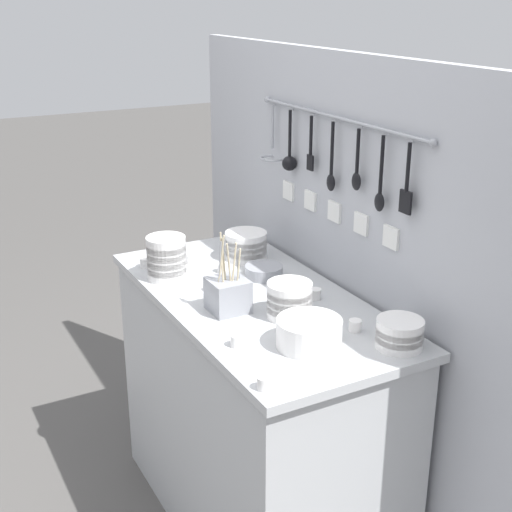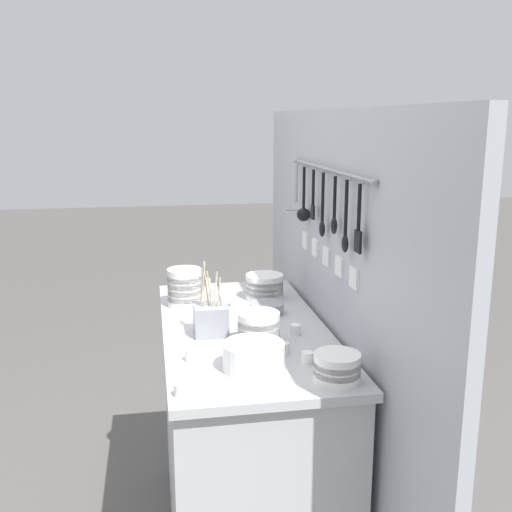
{
  "view_description": "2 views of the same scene",
  "coord_description": "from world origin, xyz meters",
  "px_view_note": "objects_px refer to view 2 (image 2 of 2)",
  "views": [
    {
      "loc": [
        1.97,
        -1.06,
        1.93
      ],
      "look_at": [
        0.04,
        -0.02,
        1.11
      ],
      "focal_mm": 50.0,
      "sensor_mm": 36.0,
      "label": 1
    },
    {
      "loc": [
        2.12,
        -0.33,
        1.71
      ],
      "look_at": [
        0.07,
        0.03,
        1.23
      ],
      "focal_mm": 42.0,
      "sensor_mm": 36.0,
      "label": 2
    }
  ],
  "objects_px": {
    "cup_edge_far": "(284,348)",
    "cup_back_right": "(191,355)",
    "bowl_stack_nested_right": "(185,288)",
    "cup_front_left": "(212,314)",
    "cup_back_left": "(215,293)",
    "bowl_stack_tall_left": "(264,287)",
    "cup_edge_near": "(235,302)",
    "cup_mid_row": "(295,329)",
    "plate_stack": "(254,356)",
    "bowl_stack_back_corner": "(259,329)",
    "cup_beside_plates": "(206,282)",
    "cutlery_caddy": "(211,319)",
    "cup_front_right": "(176,293)",
    "cup_by_caddy": "(307,358)",
    "cup_centre": "(181,390)",
    "steel_mixing_bowl": "(266,308)",
    "bowl_stack_short_front": "(337,367)"
  },
  "relations": [
    {
      "from": "cup_beside_plates",
      "to": "cutlery_caddy",
      "type": "bearing_deg",
      "value": -3.86
    },
    {
      "from": "cup_by_caddy",
      "to": "bowl_stack_nested_right",
      "type": "bearing_deg",
      "value": -152.43
    },
    {
      "from": "cutlery_caddy",
      "to": "cup_edge_far",
      "type": "relative_size",
      "value": 6.89
    },
    {
      "from": "bowl_stack_tall_left",
      "to": "cup_by_caddy",
      "type": "bearing_deg",
      "value": 0.28
    },
    {
      "from": "cup_beside_plates",
      "to": "cup_edge_near",
      "type": "height_order",
      "value": "same"
    },
    {
      "from": "cup_edge_far",
      "to": "cup_back_right",
      "type": "distance_m",
      "value": 0.31
    },
    {
      "from": "cup_edge_near",
      "to": "cup_mid_row",
      "type": "xyz_separation_m",
      "value": [
        0.37,
        0.17,
        0.0
      ]
    },
    {
      "from": "plate_stack",
      "to": "bowl_stack_back_corner",
      "type": "bearing_deg",
      "value": 165.41
    },
    {
      "from": "steel_mixing_bowl",
      "to": "cup_edge_near",
      "type": "height_order",
      "value": "steel_mixing_bowl"
    },
    {
      "from": "bowl_stack_nested_right",
      "to": "bowl_stack_short_front",
      "type": "xyz_separation_m",
      "value": [
        0.82,
        0.4,
        -0.04
      ]
    },
    {
      "from": "cup_by_caddy",
      "to": "cup_back_left",
      "type": "xyz_separation_m",
      "value": [
        -0.79,
        -0.22,
        0.0
      ]
    },
    {
      "from": "plate_stack",
      "to": "steel_mixing_bowl",
      "type": "xyz_separation_m",
      "value": [
        -0.54,
        0.15,
        -0.02
      ]
    },
    {
      "from": "cup_beside_plates",
      "to": "cup_back_left",
      "type": "height_order",
      "value": "same"
    },
    {
      "from": "bowl_stack_nested_right",
      "to": "steel_mixing_bowl",
      "type": "bearing_deg",
      "value": 64.56
    },
    {
      "from": "cup_back_left",
      "to": "bowl_stack_tall_left",
      "type": "bearing_deg",
      "value": 72.68
    },
    {
      "from": "bowl_stack_tall_left",
      "to": "cup_beside_plates",
      "type": "bearing_deg",
      "value": -135.92
    },
    {
      "from": "cup_beside_plates",
      "to": "cup_back_right",
      "type": "height_order",
      "value": "same"
    },
    {
      "from": "cup_back_right",
      "to": "cup_back_left",
      "type": "bearing_deg",
      "value": 167.9
    },
    {
      "from": "bowl_stack_tall_left",
      "to": "cup_edge_near",
      "type": "xyz_separation_m",
      "value": [
        0.09,
        -0.14,
        -0.04
      ]
    },
    {
      "from": "bowl_stack_nested_right",
      "to": "cutlery_caddy",
      "type": "relative_size",
      "value": 0.58
    },
    {
      "from": "cup_back_right",
      "to": "cup_beside_plates",
      "type": "bearing_deg",
      "value": 171.53
    },
    {
      "from": "cup_back_left",
      "to": "plate_stack",
      "type": "bearing_deg",
      "value": 2.61
    },
    {
      "from": "steel_mixing_bowl",
      "to": "cup_back_left",
      "type": "xyz_separation_m",
      "value": [
        -0.26,
        -0.18,
        -0.0
      ]
    },
    {
      "from": "bowl_stack_short_front",
      "to": "cup_beside_plates",
      "type": "xyz_separation_m",
      "value": [
        -1.11,
        -0.29,
        -0.03
      ]
    },
    {
      "from": "cup_back_right",
      "to": "cup_by_caddy",
      "type": "height_order",
      "value": "same"
    },
    {
      "from": "cutlery_caddy",
      "to": "bowl_stack_short_front",
      "type": "bearing_deg",
      "value": 35.28
    },
    {
      "from": "cup_front_right",
      "to": "cup_centre",
      "type": "xyz_separation_m",
      "value": [
        0.98,
        -0.03,
        0.0
      ]
    },
    {
      "from": "bowl_stack_tall_left",
      "to": "cup_front_left",
      "type": "distance_m",
      "value": 0.34
    },
    {
      "from": "bowl_stack_tall_left",
      "to": "cup_front_right",
      "type": "bearing_deg",
      "value": -104.32
    },
    {
      "from": "cup_beside_plates",
      "to": "cup_back_right",
      "type": "xyz_separation_m",
      "value": [
        0.88,
        -0.13,
        0.0
      ]
    },
    {
      "from": "cup_edge_far",
      "to": "cup_beside_plates",
      "type": "distance_m",
      "value": 0.88
    },
    {
      "from": "steel_mixing_bowl",
      "to": "cutlery_caddy",
      "type": "xyz_separation_m",
      "value": [
        0.2,
        -0.25,
        0.04
      ]
    },
    {
      "from": "bowl_stack_nested_right",
      "to": "cup_front_left",
      "type": "xyz_separation_m",
      "value": [
        0.18,
        0.1,
        -0.06
      ]
    },
    {
      "from": "cup_back_left",
      "to": "cup_mid_row",
      "type": "xyz_separation_m",
      "value": [
        0.52,
        0.24,
        0.0
      ]
    },
    {
      "from": "cutlery_caddy",
      "to": "bowl_stack_tall_left",
      "type": "bearing_deg",
      "value": 145.51
    },
    {
      "from": "cup_edge_near",
      "to": "cup_mid_row",
      "type": "relative_size",
      "value": 1.0
    },
    {
      "from": "cup_front_right",
      "to": "cup_front_left",
      "type": "relative_size",
      "value": 1.0
    },
    {
      "from": "bowl_stack_nested_right",
      "to": "cup_edge_near",
      "type": "bearing_deg",
      "value": 78.71
    },
    {
      "from": "plate_stack",
      "to": "cup_front_right",
      "type": "bearing_deg",
      "value": -166.15
    },
    {
      "from": "bowl_stack_back_corner",
      "to": "steel_mixing_bowl",
      "type": "bearing_deg",
      "value": 164.54
    },
    {
      "from": "bowl_stack_short_front",
      "to": "cutlery_caddy",
      "type": "bearing_deg",
      "value": -144.72
    },
    {
      "from": "bowl_stack_nested_right",
      "to": "cup_back_left",
      "type": "bearing_deg",
      "value": 129.55
    },
    {
      "from": "steel_mixing_bowl",
      "to": "bowl_stack_nested_right",
      "type": "bearing_deg",
      "value": -115.44
    },
    {
      "from": "bowl_stack_nested_right",
      "to": "cup_back_right",
      "type": "relative_size",
      "value": 4.03
    },
    {
      "from": "cutlery_caddy",
      "to": "cup_front_right",
      "type": "height_order",
      "value": "cutlery_caddy"
    },
    {
      "from": "bowl_stack_tall_left",
      "to": "cup_edge_near",
      "type": "distance_m",
      "value": 0.17
    },
    {
      "from": "cup_beside_plates",
      "to": "cup_edge_far",
      "type": "bearing_deg",
      "value": 11.6
    },
    {
      "from": "bowl_stack_back_corner",
      "to": "cup_beside_plates",
      "type": "height_order",
      "value": "bowl_stack_back_corner"
    },
    {
      "from": "bowl_stack_nested_right",
      "to": "cup_edge_near",
      "type": "xyz_separation_m",
      "value": [
        0.04,
        0.21,
        -0.06
      ]
    },
    {
      "from": "cup_edge_far",
      "to": "cup_by_caddy",
      "type": "height_order",
      "value": "same"
    }
  ]
}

